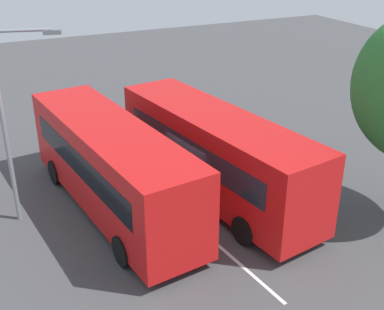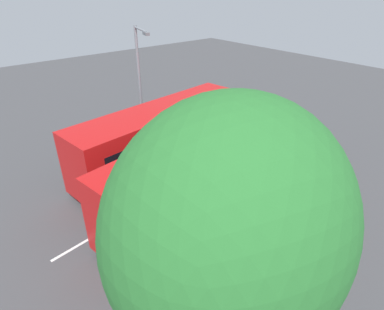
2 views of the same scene
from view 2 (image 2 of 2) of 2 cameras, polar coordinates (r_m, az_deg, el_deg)
The scene contains 7 objects.
ground_plane at distance 15.64m, azimuth -2.55°, elevation -5.84°, with size 64.93×64.93×0.00m, color #424244.
bus_far_left at distance 13.47m, azimuth 2.15°, elevation -2.74°, with size 10.22×3.92×3.35m.
bus_center_left at distance 16.51m, azimuth -5.21°, elevation 3.44°, with size 10.19×3.64×3.35m.
pedestrian at distance 19.01m, azimuth 17.72°, elevation 2.86°, with size 0.44×0.44×1.70m.
street_lamp at distance 18.60m, azimuth -9.20°, elevation 13.07°, with size 0.76×2.22×6.81m.
depot_tree at distance 6.18m, azimuth 6.48°, elevation -12.51°, with size 4.86×4.38×7.40m.
lane_stripe_outer_left at distance 15.64m, azimuth -2.55°, elevation -5.83°, with size 12.79×0.12×0.01m, color silver.
Camera 2 is at (-7.71, -10.30, 8.89)m, focal length 29.85 mm.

